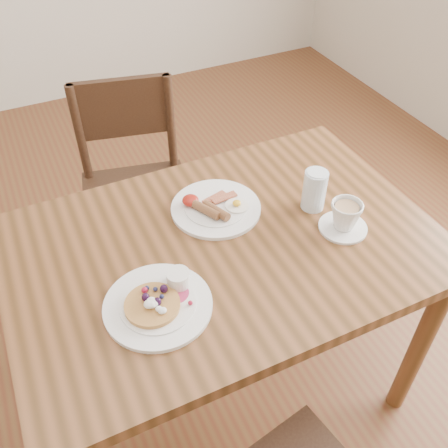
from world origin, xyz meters
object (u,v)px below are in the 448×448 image
object	(u,v)px
dining_table	(224,266)
breakfast_plate	(215,207)
chair_far	(135,183)
pancake_plate	(159,302)
water_glass	(314,190)
teacup_saucer	(345,217)

from	to	relation	value
dining_table	breakfast_plate	bearing A→B (deg)	75.87
dining_table	chair_far	world-z (taller)	chair_far
pancake_plate	water_glass	xyz separation A→B (m)	(0.55, 0.16, 0.05)
breakfast_plate	pancake_plate	bearing A→B (deg)	-135.62
chair_far	water_glass	world-z (taller)	chair_far
teacup_saucer	breakfast_plate	bearing A→B (deg)	142.30
dining_table	chair_far	bearing A→B (deg)	95.54
pancake_plate	teacup_saucer	xyz separation A→B (m)	(0.57, 0.04, 0.03)
teacup_saucer	pancake_plate	bearing A→B (deg)	-176.35
dining_table	teacup_saucer	xyz separation A→B (m)	(0.33, -0.10, 0.14)
dining_table	teacup_saucer	world-z (taller)	teacup_saucer
pancake_plate	dining_table	bearing A→B (deg)	28.82
teacup_saucer	chair_far	bearing A→B (deg)	116.86
dining_table	water_glass	world-z (taller)	water_glass
dining_table	teacup_saucer	bearing A→B (deg)	-15.93
pancake_plate	breakfast_plate	bearing A→B (deg)	44.38
chair_far	dining_table	bearing A→B (deg)	107.81
chair_far	breakfast_plate	bearing A→B (deg)	112.56
chair_far	water_glass	size ratio (longest dim) A/B	6.97
dining_table	teacup_saucer	distance (m)	0.38
chair_far	water_glass	xyz separation A→B (m)	(0.38, -0.67, 0.32)
chair_far	teacup_saucer	bearing A→B (deg)	129.13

